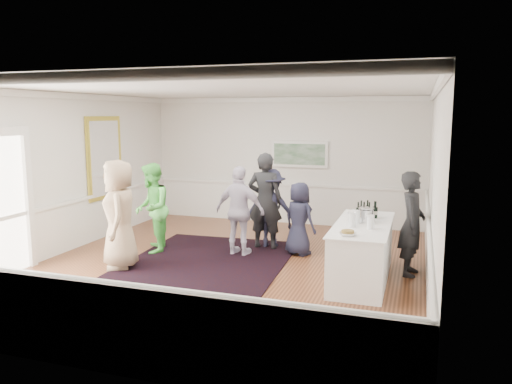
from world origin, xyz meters
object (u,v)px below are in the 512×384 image
(bartender, at_px, (412,224))
(ice_bucket, at_px, (366,215))
(guest_navy, at_px, (299,219))
(guest_tan, at_px, (119,214))
(guest_dark_a, at_px, (271,208))
(guest_lilac, at_px, (240,211))
(nut_bowl, at_px, (348,233))
(guest_green, at_px, (152,208))
(guest_dark_b, at_px, (265,201))
(serving_table, at_px, (362,252))

(bartender, distance_m, ice_bucket, 0.86)
(bartender, xyz_separation_m, guest_navy, (-2.13, 0.62, -0.18))
(guest_tan, height_order, guest_dark_a, guest_tan)
(guest_lilac, bearing_deg, nut_bowl, 151.32)
(guest_green, xyz_separation_m, guest_dark_b, (2.08, 0.98, 0.10))
(guest_green, height_order, guest_dark_a, guest_green)
(guest_green, distance_m, guest_dark_b, 2.30)
(guest_dark_a, xyz_separation_m, guest_navy, (0.70, -0.40, -0.10))
(guest_tan, height_order, guest_green, guest_tan)
(serving_table, bearing_deg, ice_bucket, 78.92)
(guest_dark_b, bearing_deg, guest_green, 24.03)
(guest_navy, bearing_deg, bartender, -169.02)
(serving_table, relative_size, nut_bowl, 9.23)
(serving_table, xyz_separation_m, guest_navy, (-1.36, 1.18, 0.24))
(guest_green, bearing_deg, guest_dark_a, 93.42)
(guest_navy, distance_m, ice_bucket, 1.77)
(bartender, height_order, guest_green, bartender)
(guest_green, relative_size, guest_lilac, 1.02)
(guest_lilac, bearing_deg, bartender, -177.01)
(guest_tan, xyz_separation_m, guest_green, (0.01, 1.13, -0.08))
(guest_tan, distance_m, guest_dark_b, 2.97)
(guest_tan, xyz_separation_m, guest_navy, (2.87, 1.86, -0.26))
(guest_dark_a, height_order, guest_dark_b, guest_dark_b)
(serving_table, bearing_deg, guest_navy, 139.22)
(guest_green, bearing_deg, guest_navy, 80.19)
(bartender, distance_m, guest_lilac, 3.25)
(guest_green, xyz_separation_m, ice_bucket, (4.26, -0.29, 0.18))
(guest_tan, relative_size, guest_dark_a, 1.19)
(guest_dark_a, distance_m, guest_dark_b, 0.24)
(serving_table, xyz_separation_m, guest_dark_a, (-2.07, 1.57, 0.34))
(nut_bowl, bearing_deg, ice_bucket, 81.41)
(guest_navy, bearing_deg, serving_table, 166.49)
(guest_dark_b, bearing_deg, guest_dark_a, -118.11)
(guest_lilac, xyz_separation_m, nut_bowl, (2.34, -1.68, 0.12))
(guest_dark_a, bearing_deg, serving_table, 136.36)
(guest_tan, relative_size, nut_bowl, 7.64)
(serving_table, height_order, guest_lilac, guest_lilac)
(guest_tan, relative_size, guest_navy, 1.36)
(guest_dark_a, xyz_separation_m, ice_bucket, (2.10, -1.42, 0.25))
(bartender, relative_size, guest_dark_a, 1.09)
(guest_green, distance_m, guest_lilac, 1.80)
(guest_tan, bearing_deg, guest_lilac, 98.11)
(guest_tan, bearing_deg, ice_bucket, 69.51)
(guest_dark_b, height_order, guest_navy, guest_dark_b)
(guest_green, bearing_deg, nut_bowl, 47.70)
(bartender, height_order, guest_tan, guest_tan)
(guest_lilac, bearing_deg, guest_tan, 46.75)
(serving_table, distance_m, guest_tan, 4.32)
(guest_navy, bearing_deg, guest_lilac, 46.84)
(guest_lilac, relative_size, nut_bowl, 6.87)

